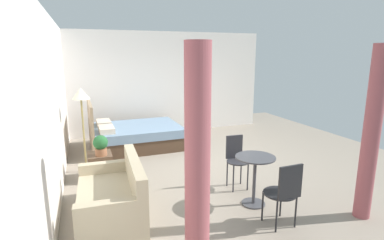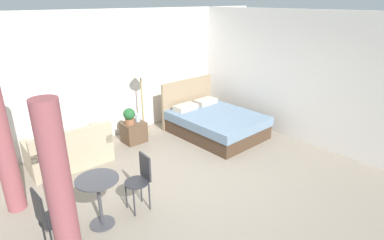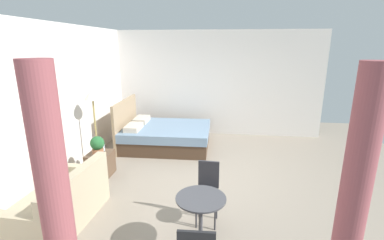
{
  "view_description": "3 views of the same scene",
  "coord_description": "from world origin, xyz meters",
  "px_view_note": "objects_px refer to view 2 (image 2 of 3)",
  "views": [
    {
      "loc": [
        -5.47,
        2.32,
        2.21
      ],
      "look_at": [
        -0.0,
        0.33,
        0.95
      ],
      "focal_mm": 28.29,
      "sensor_mm": 36.0,
      "label": 1
    },
    {
      "loc": [
        -3.28,
        -3.57,
        3.03
      ],
      "look_at": [
        0.16,
        0.34,
        1.0
      ],
      "focal_mm": 29.17,
      "sensor_mm": 36.0,
      "label": 2
    },
    {
      "loc": [
        -4.65,
        -0.22,
        2.45
      ],
      "look_at": [
        0.76,
        0.44,
        0.95
      ],
      "focal_mm": 25.72,
      "sensor_mm": 36.0,
      "label": 3
    }
  ],
  "objects_px": {
    "bed": "(214,122)",
    "balcony_table": "(99,194)",
    "vase": "(138,118)",
    "cafe_chair_near_window": "(49,215)",
    "potted_plant": "(129,116)",
    "couch": "(70,152)",
    "cafe_chair_near_couch": "(141,177)",
    "floor_lamp": "(141,77)",
    "nightstand": "(134,132)"
  },
  "relations": [
    {
      "from": "bed",
      "to": "balcony_table",
      "type": "relative_size",
      "value": 2.82
    },
    {
      "from": "bed",
      "to": "vase",
      "type": "height_order",
      "value": "bed"
    },
    {
      "from": "balcony_table",
      "to": "cafe_chair_near_window",
      "type": "height_order",
      "value": "cafe_chair_near_window"
    },
    {
      "from": "potted_plant",
      "to": "vase",
      "type": "distance_m",
      "value": 0.25
    },
    {
      "from": "bed",
      "to": "couch",
      "type": "relative_size",
      "value": 1.4
    },
    {
      "from": "potted_plant",
      "to": "cafe_chair_near_couch",
      "type": "xyz_separation_m",
      "value": [
        -1.06,
        -2.12,
        -0.12
      ]
    },
    {
      "from": "potted_plant",
      "to": "floor_lamp",
      "type": "height_order",
      "value": "floor_lamp"
    },
    {
      "from": "couch",
      "to": "cafe_chair_near_couch",
      "type": "distance_m",
      "value": 2.09
    },
    {
      "from": "cafe_chair_near_window",
      "to": "cafe_chair_near_couch",
      "type": "bearing_deg",
      "value": -0.61
    },
    {
      "from": "nightstand",
      "to": "balcony_table",
      "type": "xyz_separation_m",
      "value": [
        -1.82,
        -2.1,
        0.29
      ]
    },
    {
      "from": "couch",
      "to": "nightstand",
      "type": "height_order",
      "value": "couch"
    },
    {
      "from": "floor_lamp",
      "to": "couch",
      "type": "bearing_deg",
      "value": -170.08
    },
    {
      "from": "bed",
      "to": "nightstand",
      "type": "xyz_separation_m",
      "value": [
        -1.68,
        0.87,
        -0.06
      ]
    },
    {
      "from": "potted_plant",
      "to": "couch",
      "type": "bearing_deg",
      "value": -177.4
    },
    {
      "from": "vase",
      "to": "cafe_chair_near_window",
      "type": "height_order",
      "value": "cafe_chair_near_window"
    },
    {
      "from": "floor_lamp",
      "to": "balcony_table",
      "type": "distance_m",
      "value": 3.35
    },
    {
      "from": "vase",
      "to": "potted_plant",
      "type": "bearing_deg",
      "value": -173.48
    },
    {
      "from": "potted_plant",
      "to": "vase",
      "type": "xyz_separation_m",
      "value": [
        0.22,
        0.03,
        -0.11
      ]
    },
    {
      "from": "couch",
      "to": "floor_lamp",
      "type": "relative_size",
      "value": 0.94
    },
    {
      "from": "potted_plant",
      "to": "balcony_table",
      "type": "bearing_deg",
      "value": -129.7
    },
    {
      "from": "nightstand",
      "to": "floor_lamp",
      "type": "bearing_deg",
      "value": 30.32
    },
    {
      "from": "cafe_chair_near_window",
      "to": "floor_lamp",
      "type": "bearing_deg",
      "value": 39.14
    },
    {
      "from": "couch",
      "to": "floor_lamp",
      "type": "xyz_separation_m",
      "value": [
        1.89,
        0.33,
        1.1
      ]
    },
    {
      "from": "bed",
      "to": "cafe_chair_near_window",
      "type": "height_order",
      "value": "bed"
    },
    {
      "from": "bed",
      "to": "floor_lamp",
      "type": "height_order",
      "value": "floor_lamp"
    },
    {
      "from": "cafe_chair_near_window",
      "to": "couch",
      "type": "bearing_deg",
      "value": 63.45
    },
    {
      "from": "couch",
      "to": "balcony_table",
      "type": "bearing_deg",
      "value": -99.67
    },
    {
      "from": "balcony_table",
      "to": "nightstand",
      "type": "bearing_deg",
      "value": 49.07
    },
    {
      "from": "couch",
      "to": "balcony_table",
      "type": "distance_m",
      "value": 2.06
    },
    {
      "from": "bed",
      "to": "floor_lamp",
      "type": "distance_m",
      "value": 2.0
    },
    {
      "from": "balcony_table",
      "to": "cafe_chair_near_couch",
      "type": "height_order",
      "value": "cafe_chair_near_couch"
    },
    {
      "from": "nightstand",
      "to": "vase",
      "type": "distance_m",
      "value": 0.34
    },
    {
      "from": "cafe_chair_near_window",
      "to": "nightstand",
      "type": "bearing_deg",
      "value": 40.42
    },
    {
      "from": "balcony_table",
      "to": "cafe_chair_near_window",
      "type": "bearing_deg",
      "value": -177.84
    },
    {
      "from": "bed",
      "to": "nightstand",
      "type": "height_order",
      "value": "bed"
    },
    {
      "from": "bed",
      "to": "cafe_chair_near_couch",
      "type": "distance_m",
      "value": 3.12
    },
    {
      "from": "couch",
      "to": "floor_lamp",
      "type": "bearing_deg",
      "value": 9.92
    },
    {
      "from": "couch",
      "to": "cafe_chair_near_window",
      "type": "relative_size",
      "value": 1.72
    },
    {
      "from": "floor_lamp",
      "to": "cafe_chair_near_couch",
      "type": "bearing_deg",
      "value": -123.44
    },
    {
      "from": "vase",
      "to": "floor_lamp",
      "type": "height_order",
      "value": "floor_lamp"
    },
    {
      "from": "floor_lamp",
      "to": "vase",
      "type": "bearing_deg",
      "value": -140.25
    },
    {
      "from": "balcony_table",
      "to": "cafe_chair_near_window",
      "type": "distance_m",
      "value": 0.68
    },
    {
      "from": "bed",
      "to": "floor_lamp",
      "type": "xyz_separation_m",
      "value": [
        -1.26,
        1.11,
        1.09
      ]
    },
    {
      "from": "nightstand",
      "to": "cafe_chair_near_couch",
      "type": "bearing_deg",
      "value": -118.47
    },
    {
      "from": "potted_plant",
      "to": "bed",
      "type": "bearing_deg",
      "value": -25.45
    },
    {
      "from": "cafe_chair_near_couch",
      "to": "nightstand",
      "type": "bearing_deg",
      "value": 61.53
    },
    {
      "from": "cafe_chair_near_window",
      "to": "cafe_chair_near_couch",
      "type": "height_order",
      "value": "cafe_chair_near_window"
    },
    {
      "from": "bed",
      "to": "cafe_chair_near_window",
      "type": "distance_m",
      "value": 4.37
    },
    {
      "from": "bed",
      "to": "couch",
      "type": "height_order",
      "value": "bed"
    },
    {
      "from": "bed",
      "to": "cafe_chair_near_couch",
      "type": "relative_size",
      "value": 2.4
    }
  ]
}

